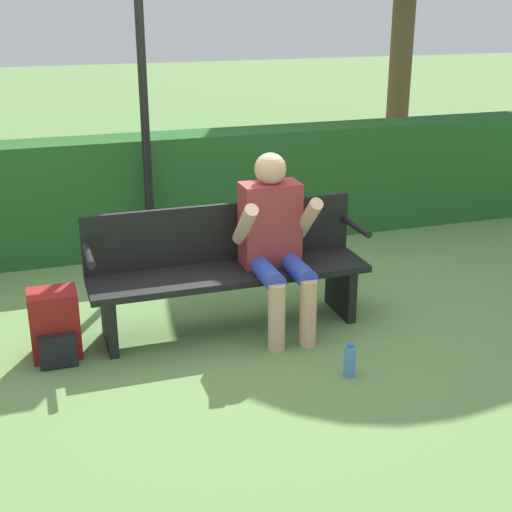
{
  "coord_description": "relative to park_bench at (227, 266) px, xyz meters",
  "views": [
    {
      "loc": [
        -1.22,
        -4.26,
        2.16
      ],
      "look_at": [
        0.15,
        -0.1,
        0.54
      ],
      "focal_mm": 50.0,
      "sensor_mm": 36.0,
      "label": 1
    }
  ],
  "objects": [
    {
      "name": "hedge_back",
      "position": [
        0.0,
        1.72,
        0.08
      ],
      "size": [
        12.0,
        0.43,
        1.02
      ],
      "color": "#235623",
      "rests_on": "ground"
    },
    {
      "name": "ground_plane",
      "position": [
        0.0,
        -0.06,
        -0.43
      ],
      "size": [
        40.0,
        40.0,
        0.0
      ],
      "primitive_type": "plane",
      "color": "#668E4C"
    },
    {
      "name": "backpack",
      "position": [
        -1.16,
        -0.11,
        -0.22
      ],
      "size": [
        0.3,
        0.32,
        0.44
      ],
      "color": "maroon",
      "rests_on": "ground"
    },
    {
      "name": "signpost",
      "position": [
        -0.28,
        1.37,
        1.08
      ],
      "size": [
        0.39,
        0.09,
        2.62
      ],
      "color": "black",
      "rests_on": "ground"
    },
    {
      "name": "person_seated",
      "position": [
        0.3,
        -0.12,
        0.22
      ],
      "size": [
        0.53,
        0.61,
        1.19
      ],
      "color": "#993333",
      "rests_on": "ground"
    },
    {
      "name": "park_bench",
      "position": [
        0.0,
        0.0,
        0.0
      ],
      "size": [
        1.88,
        0.45,
        0.83
      ],
      "color": "black",
      "rests_on": "ground"
    },
    {
      "name": "water_bottle",
      "position": [
        0.49,
        -0.91,
        -0.33
      ],
      "size": [
        0.07,
        0.07,
        0.21
      ],
      "color": "#4C8CCC",
      "rests_on": "ground"
    }
  ]
}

